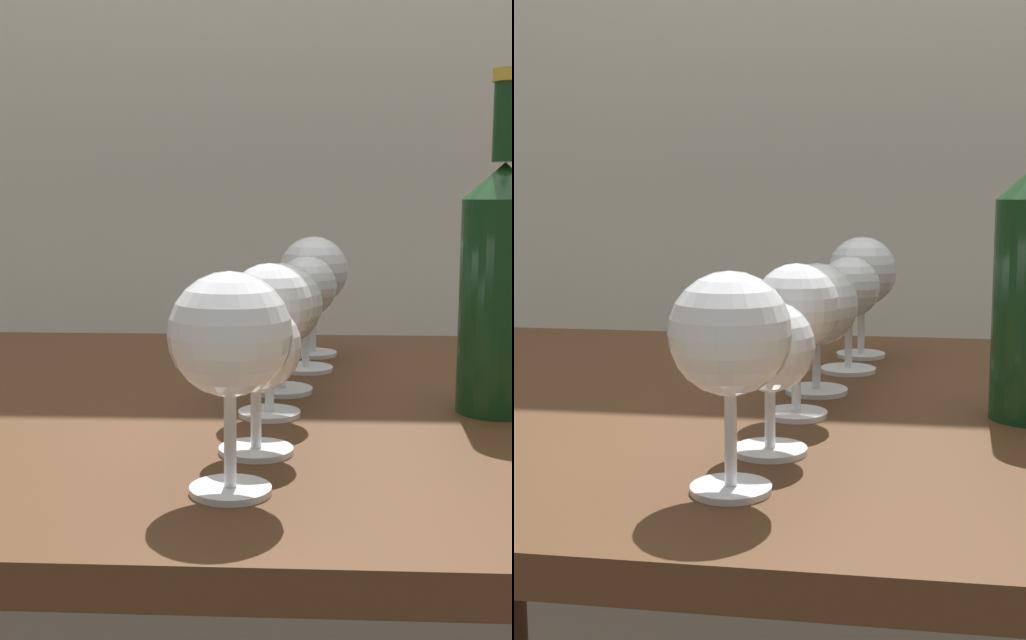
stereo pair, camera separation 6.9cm
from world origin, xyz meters
TOP-DOWN VIEW (x-y plane):
  - back_wall at (0.00, 1.06)m, footprint 5.00×0.08m
  - dining_table at (0.00, 0.00)m, footprint 1.32×0.84m
  - wine_glass_amber at (-0.10, -0.30)m, footprint 0.09×0.09m
  - wine_glass_pinot at (-0.08, -0.20)m, footprint 0.07×0.07m
  - wine_glass_chardonnay at (-0.08, -0.08)m, footprint 0.08×0.08m
  - wine_glass_rose at (-0.07, 0.03)m, footprint 0.09×0.09m
  - wine_glass_empty at (-0.04, 0.15)m, footprint 0.07×0.07m
  - wine_glass_cabernet at (-0.03, 0.25)m, footprint 0.09×0.09m

SIDE VIEW (x-z plane):
  - dining_table at x=0.00m, z-range 0.28..1.05m
  - wine_glass_pinot at x=-0.08m, z-range 0.79..0.91m
  - wine_glass_rose at x=-0.07m, z-range 0.79..0.93m
  - wine_glass_empty at x=-0.04m, z-range 0.79..0.93m
  - wine_glass_chardonnay at x=-0.08m, z-range 0.80..0.94m
  - wine_glass_cabernet at x=-0.03m, z-range 0.80..0.95m
  - wine_glass_amber at x=-0.10m, z-range 0.80..0.96m
  - back_wall at x=0.00m, z-range 0.00..2.60m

